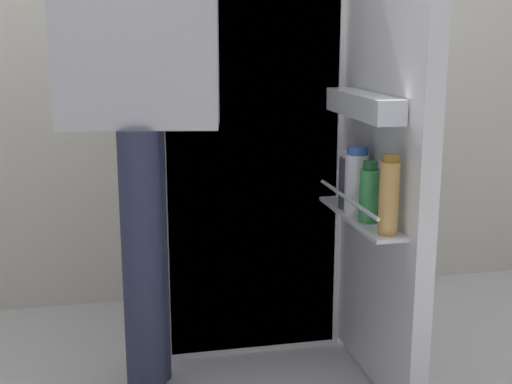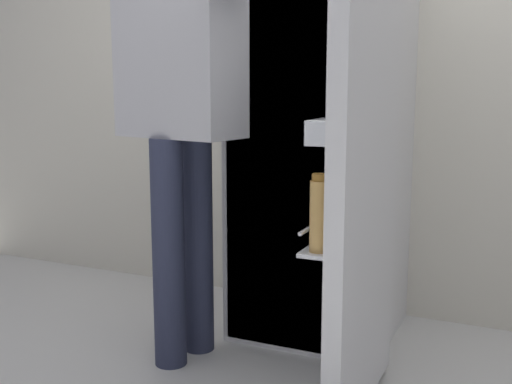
# 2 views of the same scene
# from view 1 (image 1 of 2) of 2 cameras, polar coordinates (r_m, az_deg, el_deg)

# --- Properties ---
(refrigerator) EXTENTS (0.68, 1.21, 1.60)m
(refrigerator) POSITION_cam_1_polar(r_m,az_deg,el_deg) (2.58, -0.64, 5.81)
(refrigerator) COLOR white
(refrigerator) RESTS_ON ground_plane
(person) EXTENTS (0.57, 0.83, 1.70)m
(person) POSITION_cam_1_polar(r_m,az_deg,el_deg) (2.08, -9.23, 10.29)
(person) COLOR #2D334C
(person) RESTS_ON ground_plane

